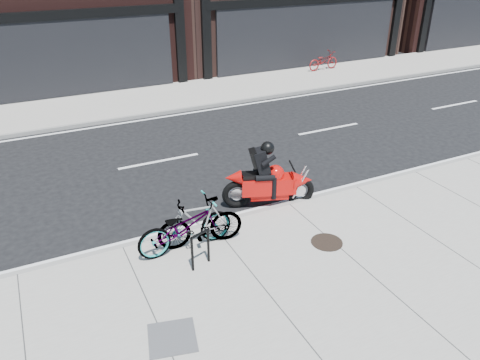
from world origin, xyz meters
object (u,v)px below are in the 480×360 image
bike_rack (200,246)px  bicycle_rear (200,222)px  motorcycle (273,180)px  bicycle_front (185,226)px  bicycle_far (323,61)px  manhole_cover (327,242)px  utility_grate (172,338)px

bike_rack → bicycle_rear: size_ratio=0.43×
bicycle_rear → motorcycle: motorcycle is taller
bicycle_front → bicycle_far: bearing=-47.9°
manhole_cover → utility_grate: 3.90m
bicycle_far → manhole_cover: bicycle_far is taller
manhole_cover → bike_rack: bearing=170.8°
manhole_cover → motorcycle: bearing=94.1°
utility_grate → bike_rack: bearing=54.2°
bike_rack → utility_grate: (-1.10, -1.53, -0.44)m
bicycle_front → bicycle_rear: size_ratio=1.14×
bicycle_rear → bicycle_far: 15.47m
bike_rack → bicycle_front: bearing=94.9°
bicycle_rear → manhole_cover: (2.38, -1.09, -0.52)m
bicycle_rear → motorcycle: 2.43m
manhole_cover → bicycle_rear: bearing=155.3°
bicycle_far → utility_grate: (-12.15, -13.28, -0.43)m
bicycle_front → motorcycle: bearing=-72.1°
bicycle_far → bicycle_rear: bearing=131.6°
motorcycle → manhole_cover: (0.15, -2.06, -0.54)m
motorcycle → utility_grate: bearing=-119.6°
bicycle_front → motorcycle: motorcycle is taller
motorcycle → manhole_cover: motorcycle is taller
bicycle_front → bicycle_rear: bearing=-92.8°
bike_rack → utility_grate: bike_rack is taller
bicycle_rear → manhole_cover: 2.67m
bicycle_front → motorcycle: 2.73m
bicycle_rear → bicycle_far: (10.78, 11.09, -0.09)m
bike_rack → bicycle_rear: 0.72m
bicycle_front → bicycle_rear: 0.32m
bicycle_front → utility_grate: bearing=151.7°
bicycle_far → bike_rack: bearing=132.6°
utility_grate → bicycle_front: bearing=64.5°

